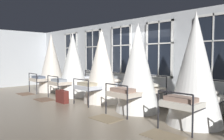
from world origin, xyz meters
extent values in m
plane|color=gray|center=(0.00, 0.00, 0.00)|extent=(26.88, 26.88, 0.00)
cube|color=silver|center=(0.00, 1.30, 1.51)|extent=(14.44, 0.10, 3.01)
cube|color=black|center=(-4.39, 1.19, 1.87)|extent=(1.05, 0.02, 1.86)
cube|color=silver|center=(-4.39, 1.19, 0.98)|extent=(1.05, 0.06, 0.07)
cube|color=silver|center=(-4.39, 1.19, 2.77)|extent=(1.05, 0.06, 0.07)
cube|color=silver|center=(-4.88, 1.19, 1.87)|extent=(0.07, 0.06, 1.86)
cube|color=silver|center=(-3.90, 1.19, 1.87)|extent=(0.07, 0.06, 1.86)
cube|color=silver|center=(-4.39, 1.19, 1.87)|extent=(0.04, 0.06, 1.86)
cube|color=silver|center=(-4.39, 1.19, 2.06)|extent=(1.05, 0.06, 0.04)
cube|color=black|center=(-2.63, 1.19, 1.87)|extent=(1.05, 0.02, 1.86)
cube|color=silver|center=(-2.63, 1.19, 0.98)|extent=(1.05, 0.06, 0.07)
cube|color=silver|center=(-2.63, 1.19, 2.77)|extent=(1.05, 0.06, 0.07)
cube|color=silver|center=(-3.12, 1.19, 1.87)|extent=(0.07, 0.06, 1.86)
cube|color=silver|center=(-2.14, 1.19, 1.87)|extent=(0.07, 0.06, 1.86)
cube|color=silver|center=(-2.63, 1.19, 1.87)|extent=(0.04, 0.06, 1.86)
cube|color=silver|center=(-2.63, 1.19, 2.06)|extent=(1.05, 0.06, 0.04)
cube|color=black|center=(-0.88, 1.19, 1.87)|extent=(1.05, 0.02, 1.86)
cube|color=silver|center=(-0.88, 1.19, 0.98)|extent=(1.05, 0.06, 0.07)
cube|color=silver|center=(-0.88, 1.19, 2.77)|extent=(1.05, 0.06, 0.07)
cube|color=silver|center=(-1.37, 1.19, 1.87)|extent=(0.07, 0.06, 1.86)
cube|color=silver|center=(-0.39, 1.19, 1.87)|extent=(0.07, 0.06, 1.86)
cube|color=silver|center=(-0.88, 1.19, 1.87)|extent=(0.04, 0.06, 1.86)
cube|color=silver|center=(-0.88, 1.19, 2.06)|extent=(1.05, 0.06, 0.04)
cube|color=black|center=(0.88, 1.19, 1.87)|extent=(1.05, 0.02, 1.86)
cube|color=silver|center=(0.88, 1.19, 0.98)|extent=(1.05, 0.06, 0.07)
cube|color=silver|center=(0.88, 1.19, 2.77)|extent=(1.05, 0.06, 0.07)
cube|color=silver|center=(0.39, 1.19, 1.87)|extent=(0.07, 0.06, 1.86)
cube|color=silver|center=(1.37, 1.19, 1.87)|extent=(0.07, 0.06, 1.86)
cube|color=silver|center=(0.88, 1.19, 1.87)|extent=(0.04, 0.06, 1.86)
cube|color=silver|center=(0.88, 1.19, 2.06)|extent=(1.05, 0.06, 0.04)
cube|color=black|center=(2.63, 1.19, 1.87)|extent=(1.05, 0.02, 1.86)
cube|color=silver|center=(2.63, 1.19, 0.98)|extent=(1.05, 0.06, 0.07)
cube|color=silver|center=(2.63, 1.19, 2.77)|extent=(1.05, 0.06, 0.07)
cube|color=silver|center=(2.14, 1.19, 1.87)|extent=(0.07, 0.06, 1.86)
cube|color=silver|center=(2.63, 1.19, 1.87)|extent=(0.04, 0.06, 1.86)
cube|color=silver|center=(2.63, 1.19, 2.06)|extent=(1.05, 0.06, 0.04)
cube|color=silver|center=(0.00, 1.17, 0.25)|extent=(9.38, 0.10, 0.36)
cylinder|color=black|center=(-4.78, 1.02, 0.50)|extent=(0.04, 0.04, 1.00)
cylinder|color=black|center=(-3.96, 1.00, 0.50)|extent=(0.04, 0.04, 1.00)
cylinder|color=black|center=(-4.81, -0.81, 0.43)|extent=(0.04, 0.04, 0.87)
cylinder|color=black|center=(-3.99, -0.82, 0.43)|extent=(0.04, 0.04, 0.87)
cylinder|color=black|center=(-4.80, 0.11, 0.51)|extent=(0.07, 1.82, 0.03)
cylinder|color=black|center=(-3.97, 0.09, 0.51)|extent=(0.07, 1.82, 0.03)
cylinder|color=black|center=(-4.37, 1.01, 1.00)|extent=(0.82, 0.05, 0.03)
cylinder|color=black|center=(-4.40, -0.81, 0.87)|extent=(0.82, 0.05, 0.03)
cube|color=beige|center=(-4.38, 0.10, 0.58)|extent=(0.88, 1.86, 0.13)
ellipsoid|color=silver|center=(-4.37, 0.77, 0.72)|extent=(0.64, 0.41, 0.14)
cube|color=slate|center=(-4.40, -0.55, 0.70)|extent=(0.68, 0.37, 0.10)
cone|color=silver|center=(-4.38, 0.10, 1.34)|extent=(1.34, 1.34, 2.69)
cylinder|color=black|center=(-2.98, 1.03, 0.50)|extent=(0.04, 0.04, 1.00)
cylinder|color=black|center=(-2.16, 1.01, 0.50)|extent=(0.04, 0.04, 1.00)
cylinder|color=black|center=(-3.02, -0.79, 0.43)|extent=(0.04, 0.04, 0.87)
cylinder|color=black|center=(-2.20, -0.81, 0.43)|extent=(0.04, 0.04, 0.87)
cylinder|color=black|center=(-3.00, 0.12, 0.51)|extent=(0.08, 1.82, 0.03)
cylinder|color=black|center=(-2.18, 0.10, 0.51)|extent=(0.08, 1.82, 0.03)
cylinder|color=black|center=(-2.57, 1.02, 1.00)|extent=(0.82, 0.05, 0.03)
cylinder|color=black|center=(-2.61, -0.80, 0.87)|extent=(0.82, 0.05, 0.03)
cube|color=beige|center=(-2.59, 0.11, 0.58)|extent=(0.89, 1.86, 0.13)
ellipsoid|color=silver|center=(-2.57, 0.78, 0.72)|extent=(0.64, 0.41, 0.14)
cube|color=#8C939E|center=(-2.60, -0.54, 0.70)|extent=(0.68, 0.38, 0.10)
cone|color=white|center=(-2.59, 0.11, 1.31)|extent=(1.34, 1.34, 2.61)
cylinder|color=black|center=(-1.30, 1.10, 0.50)|extent=(0.04, 0.04, 1.00)
cylinder|color=black|center=(-0.48, 1.11, 0.50)|extent=(0.04, 0.04, 1.00)
cylinder|color=black|center=(-1.29, -0.72, 0.43)|extent=(0.04, 0.04, 0.87)
cylinder|color=black|center=(-0.47, -0.71, 0.43)|extent=(0.04, 0.04, 0.87)
cylinder|color=black|center=(-1.29, 0.19, 0.51)|extent=(0.04, 1.82, 0.03)
cylinder|color=black|center=(-0.47, 0.20, 0.51)|extent=(0.04, 1.82, 0.03)
cylinder|color=black|center=(-0.89, 1.11, 1.00)|extent=(0.82, 0.04, 0.03)
cylinder|color=black|center=(-0.88, -0.72, 0.87)|extent=(0.82, 0.04, 0.03)
cube|color=silver|center=(-0.88, 0.19, 0.58)|extent=(0.85, 1.85, 0.13)
ellipsoid|color=beige|center=(-0.89, 0.87, 0.72)|extent=(0.63, 0.40, 0.14)
cube|color=tan|center=(-0.88, -0.46, 0.70)|extent=(0.68, 0.36, 0.10)
cone|color=silver|center=(-0.88, 0.19, 1.31)|extent=(1.34, 1.34, 2.63)
cylinder|color=black|center=(0.46, 1.02, 0.50)|extent=(0.04, 0.04, 1.00)
cylinder|color=black|center=(1.28, 1.03, 0.50)|extent=(0.04, 0.04, 1.00)
cylinder|color=black|center=(0.48, -0.81, 0.43)|extent=(0.04, 0.04, 0.87)
cylinder|color=black|center=(1.30, -0.80, 0.43)|extent=(0.04, 0.04, 0.87)
cylinder|color=black|center=(0.47, 0.11, 0.51)|extent=(0.05, 1.82, 0.03)
cylinder|color=black|center=(1.29, 0.12, 0.51)|extent=(0.05, 1.82, 0.03)
cylinder|color=black|center=(0.87, 1.02, 1.00)|extent=(0.82, 0.04, 0.03)
cylinder|color=black|center=(0.89, -0.80, 0.87)|extent=(0.82, 0.04, 0.03)
cube|color=beige|center=(0.88, 0.11, 0.58)|extent=(0.86, 1.85, 0.13)
ellipsoid|color=#B7B2A3|center=(0.87, 0.78, 0.72)|extent=(0.64, 0.41, 0.14)
cube|color=gray|center=(0.89, -0.54, 0.70)|extent=(0.68, 0.37, 0.10)
cone|color=white|center=(0.88, 0.11, 1.32)|extent=(1.34, 1.34, 2.63)
cylinder|color=black|center=(2.25, 1.01, 0.50)|extent=(0.04, 0.04, 1.00)
cylinder|color=black|center=(2.27, -0.81, 0.43)|extent=(0.04, 0.04, 0.87)
cylinder|color=black|center=(3.09, -0.80, 0.43)|extent=(0.04, 0.04, 0.87)
cylinder|color=black|center=(2.26, 0.10, 0.51)|extent=(0.06, 1.82, 0.03)
cylinder|color=black|center=(3.08, 0.11, 0.51)|extent=(0.06, 1.82, 0.03)
cylinder|color=black|center=(2.66, 1.02, 1.00)|extent=(0.82, 0.04, 0.03)
cylinder|color=black|center=(2.68, -0.80, 0.87)|extent=(0.82, 0.04, 0.03)
cube|color=silver|center=(2.67, 0.11, 0.58)|extent=(0.87, 1.85, 0.13)
ellipsoid|color=silver|center=(2.66, 0.78, 0.72)|extent=(0.64, 0.41, 0.14)
cube|color=gray|center=(2.68, -0.54, 0.70)|extent=(0.68, 0.37, 0.10)
cone|color=white|center=(2.67, 0.11, 1.35)|extent=(1.34, 1.34, 2.71)
cube|color=brown|center=(-4.39, -1.16, 0.01)|extent=(0.81, 0.57, 0.01)
cube|color=brown|center=(-2.63, -1.16, 0.01)|extent=(0.82, 0.58, 0.01)
cube|color=#8E7A5B|center=(0.88, -1.16, 0.01)|extent=(0.82, 0.58, 0.01)
cube|color=#8E7A5B|center=(2.63, -1.16, 0.01)|extent=(0.80, 0.56, 0.01)
cube|color=#5B231E|center=(-1.70, -0.94, 0.22)|extent=(0.56, 0.21, 0.44)
cube|color=tan|center=(-1.70, -0.84, 0.22)|extent=(0.50, 0.02, 0.03)
torus|color=#5B231E|center=(-1.70, -0.94, 0.46)|extent=(0.15, 0.15, 0.02)
camera|label=1|loc=(5.20, -5.00, 1.65)|focal=35.86mm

